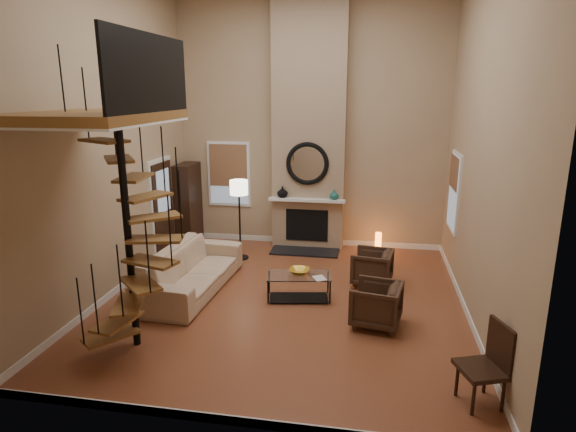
% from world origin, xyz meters
% --- Properties ---
extents(ground, '(6.00, 6.50, 0.01)m').
position_xyz_m(ground, '(0.00, 0.00, -0.01)').
color(ground, '#9F5633').
rests_on(ground, ground).
extents(back_wall, '(6.00, 0.02, 5.50)m').
position_xyz_m(back_wall, '(0.00, 3.25, 2.75)').
color(back_wall, tan).
rests_on(back_wall, ground).
extents(front_wall, '(6.00, 0.02, 5.50)m').
position_xyz_m(front_wall, '(0.00, -3.25, 2.75)').
color(front_wall, tan).
rests_on(front_wall, ground).
extents(left_wall, '(0.02, 6.50, 5.50)m').
position_xyz_m(left_wall, '(-3.00, 0.00, 2.75)').
color(left_wall, tan).
rests_on(left_wall, ground).
extents(right_wall, '(0.02, 6.50, 5.50)m').
position_xyz_m(right_wall, '(3.00, 0.00, 2.75)').
color(right_wall, tan).
rests_on(right_wall, ground).
extents(baseboard_back, '(6.00, 0.02, 0.12)m').
position_xyz_m(baseboard_back, '(0.00, 3.24, 0.06)').
color(baseboard_back, white).
rests_on(baseboard_back, ground).
extents(baseboard_front, '(6.00, 0.02, 0.12)m').
position_xyz_m(baseboard_front, '(0.00, -3.24, 0.06)').
color(baseboard_front, white).
rests_on(baseboard_front, ground).
extents(baseboard_left, '(0.02, 6.50, 0.12)m').
position_xyz_m(baseboard_left, '(-2.99, 0.00, 0.06)').
color(baseboard_left, white).
rests_on(baseboard_left, ground).
extents(baseboard_right, '(0.02, 6.50, 0.12)m').
position_xyz_m(baseboard_right, '(2.99, 0.00, 0.06)').
color(baseboard_right, white).
rests_on(baseboard_right, ground).
extents(chimney_breast, '(1.60, 0.38, 5.50)m').
position_xyz_m(chimney_breast, '(0.00, 3.06, 2.75)').
color(chimney_breast, '#9A7F64').
rests_on(chimney_breast, ground).
extents(hearth, '(1.50, 0.60, 0.04)m').
position_xyz_m(hearth, '(0.00, 2.57, 0.02)').
color(hearth, black).
rests_on(hearth, ground).
extents(firebox, '(0.95, 0.02, 0.72)m').
position_xyz_m(firebox, '(0.00, 2.86, 0.55)').
color(firebox, black).
rests_on(firebox, chimney_breast).
extents(mantel, '(1.70, 0.18, 0.06)m').
position_xyz_m(mantel, '(0.00, 2.78, 1.15)').
color(mantel, white).
rests_on(mantel, chimney_breast).
extents(mirror_frame, '(0.94, 0.10, 0.94)m').
position_xyz_m(mirror_frame, '(0.00, 2.84, 1.95)').
color(mirror_frame, black).
rests_on(mirror_frame, chimney_breast).
extents(mirror_disc, '(0.80, 0.01, 0.80)m').
position_xyz_m(mirror_disc, '(0.00, 2.85, 1.95)').
color(mirror_disc, white).
rests_on(mirror_disc, chimney_breast).
extents(vase_left, '(0.24, 0.24, 0.25)m').
position_xyz_m(vase_left, '(-0.55, 2.82, 1.30)').
color(vase_left, black).
rests_on(vase_left, mantel).
extents(vase_right, '(0.20, 0.20, 0.21)m').
position_xyz_m(vase_right, '(0.60, 2.82, 1.28)').
color(vase_right, '#195A51').
rests_on(vase_right, mantel).
extents(window_back, '(1.02, 0.06, 1.52)m').
position_xyz_m(window_back, '(-1.90, 3.22, 1.62)').
color(window_back, white).
rests_on(window_back, back_wall).
extents(window_right, '(0.06, 1.02, 1.52)m').
position_xyz_m(window_right, '(2.97, 2.00, 1.63)').
color(window_right, white).
rests_on(window_right, right_wall).
extents(entry_door, '(0.10, 1.05, 2.16)m').
position_xyz_m(entry_door, '(-2.95, 1.80, 1.05)').
color(entry_door, white).
rests_on(entry_door, ground).
extents(loft, '(1.70, 2.20, 1.09)m').
position_xyz_m(loft, '(-2.04, -1.80, 3.24)').
color(loft, olive).
rests_on(loft, left_wall).
extents(spiral_stair, '(1.47, 1.47, 4.06)m').
position_xyz_m(spiral_stair, '(-1.78, -1.79, 1.78)').
color(spiral_stair, black).
rests_on(spiral_stair, ground).
extents(hutch, '(0.39, 0.83, 1.86)m').
position_xyz_m(hutch, '(-2.78, 2.80, 0.95)').
color(hutch, black).
rests_on(hutch, ground).
extents(sofa, '(1.17, 2.70, 0.77)m').
position_xyz_m(sofa, '(-1.72, 0.16, 0.40)').
color(sofa, '#C8AA8B').
rests_on(sofa, ground).
extents(armchair_near, '(0.81, 0.79, 0.65)m').
position_xyz_m(armchair_near, '(1.54, 0.93, 0.35)').
color(armchair_near, '#3F2A1D').
rests_on(armchair_near, ground).
extents(armchair_far, '(0.85, 0.83, 0.66)m').
position_xyz_m(armchair_far, '(1.61, -0.66, 0.35)').
color(armchair_far, '#3F2A1D').
rests_on(armchair_far, ground).
extents(coffee_table, '(1.17, 0.72, 0.43)m').
position_xyz_m(coffee_table, '(0.24, 0.10, 0.28)').
color(coffee_table, silver).
rests_on(coffee_table, ground).
extents(bowl, '(0.35, 0.35, 0.09)m').
position_xyz_m(bowl, '(0.24, 0.15, 0.50)').
color(bowl, gold).
rests_on(bowl, coffee_table).
extents(book, '(0.28, 0.31, 0.02)m').
position_xyz_m(book, '(0.59, -0.05, 0.46)').
color(book, gray).
rests_on(book, coffee_table).
extents(floor_lamp, '(0.38, 0.38, 1.70)m').
position_xyz_m(floor_lamp, '(-1.31, 1.96, 1.41)').
color(floor_lamp, black).
rests_on(floor_lamp, ground).
extents(accent_lamp, '(0.14, 0.14, 0.49)m').
position_xyz_m(accent_lamp, '(1.60, 2.72, 0.25)').
color(accent_lamp, orange).
rests_on(accent_lamp, ground).
extents(side_chair, '(0.63, 0.63, 1.02)m').
position_xyz_m(side_chair, '(2.80, -2.35, 0.53)').
color(side_chair, black).
rests_on(side_chair, ground).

